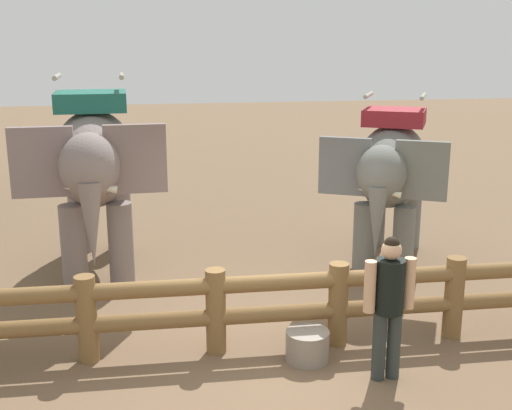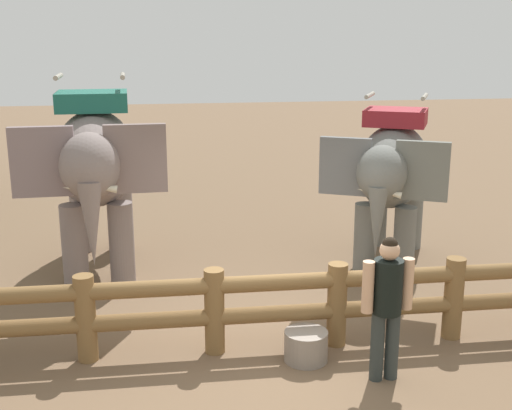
{
  "view_description": "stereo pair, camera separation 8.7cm",
  "coord_description": "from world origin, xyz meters",
  "views": [
    {
      "loc": [
        -1.47,
        -7.04,
        3.71
      ],
      "look_at": [
        0.0,
        1.76,
        1.4
      ],
      "focal_mm": 46.19,
      "sensor_mm": 36.0,
      "label": 1
    },
    {
      "loc": [
        -1.39,
        -7.06,
        3.71
      ],
      "look_at": [
        0.0,
        1.76,
        1.4
      ],
      "focal_mm": 46.19,
      "sensor_mm": 36.0,
      "label": 2
    }
  ],
  "objects": [
    {
      "name": "ground_plane",
      "position": [
        0.0,
        0.0,
        0.0
      ],
      "size": [
        60.0,
        60.0,
        0.0
      ],
      "primitive_type": "plane",
      "color": "brown"
    },
    {
      "name": "feed_bucket",
      "position": [
        0.29,
        -0.2,
        0.18
      ],
      "size": [
        0.51,
        0.51,
        0.36
      ],
      "color": "gray",
      "rests_on": "ground"
    },
    {
      "name": "log_fence",
      "position": [
        -0.0,
        0.17,
        0.6
      ],
      "size": [
        7.71,
        0.39,
        1.05
      ],
      "color": "brown",
      "rests_on": "ground"
    },
    {
      "name": "elephant_center",
      "position": [
        2.41,
        2.93,
        1.57
      ],
      "size": [
        2.56,
        3.28,
        2.79
      ],
      "color": "slate",
      "rests_on": "ground"
    },
    {
      "name": "elephant_near_left",
      "position": [
        -2.3,
        3.32,
        1.76
      ],
      "size": [
        2.08,
        3.64,
        3.13
      ],
      "color": "gray",
      "rests_on": "ground"
    },
    {
      "name": "tourist_woman_in_black",
      "position": [
        1.04,
        -0.74,
        0.95
      ],
      "size": [
        0.58,
        0.34,
        1.65
      ],
      "color": "#2D3331",
      "rests_on": "ground"
    }
  ]
}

